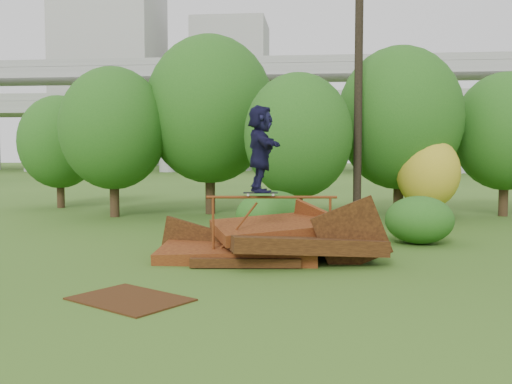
# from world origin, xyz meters

# --- Properties ---
(ground) EXTENTS (240.00, 240.00, 0.00)m
(ground) POSITION_xyz_m (0.00, 0.00, 0.00)
(ground) COLOR #2D5116
(ground) RESTS_ON ground
(scrap_pile) EXTENTS (5.58, 3.39, 1.81)m
(scrap_pile) POSITION_xyz_m (-0.51, 2.36, 0.38)
(scrap_pile) COLOR #3E130B
(scrap_pile) RESTS_ON ground
(grind_rail) EXTENTS (2.93, 0.35, 1.53)m
(grind_rail) POSITION_xyz_m (-0.44, 1.89, 1.14)
(grind_rail) COLOR #6B3110
(grind_rail) RESTS_ON ground
(skateboard) EXTENTS (0.79, 0.28, 0.08)m
(skateboard) POSITION_xyz_m (-0.68, 1.87, 1.59)
(skateboard) COLOR black
(skateboard) RESTS_ON grind_rail
(skater) EXTENTS (1.01, 1.89, 1.94)m
(skater) POSITION_xyz_m (-0.68, 1.87, 2.58)
(skater) COLOR black
(skater) RESTS_ON skateboard
(flat_plate) EXTENTS (2.31, 2.13, 0.03)m
(flat_plate) POSITION_xyz_m (-2.58, -1.60, 0.01)
(flat_plate) COLOR #3B1F0C
(flat_plate) RESTS_ON ground
(tree_0) EXTENTS (4.09, 4.09, 5.77)m
(tree_0) POSITION_xyz_m (-7.17, 10.45, 3.41)
(tree_0) COLOR black
(tree_0) RESTS_ON ground
(tree_1) EXTENTS (5.17, 5.17, 7.20)m
(tree_1) POSITION_xyz_m (-3.69, 11.94, 4.22)
(tree_1) COLOR black
(tree_1) RESTS_ON ground
(tree_2) EXTENTS (3.67, 3.67, 5.17)m
(tree_2) POSITION_xyz_m (-0.04, 8.48, 3.06)
(tree_2) COLOR black
(tree_2) RESTS_ON ground
(tree_3) EXTENTS (4.65, 4.65, 6.45)m
(tree_3) POSITION_xyz_m (3.67, 11.01, 3.77)
(tree_3) COLOR black
(tree_3) RESTS_ON ground
(tree_4) EXTENTS (2.21, 2.21, 3.06)m
(tree_4) POSITION_xyz_m (4.51, 9.78, 1.78)
(tree_4) COLOR black
(tree_4) RESTS_ON ground
(tree_5) EXTENTS (3.99, 3.99, 5.61)m
(tree_5) POSITION_xyz_m (7.89, 12.26, 3.31)
(tree_5) COLOR black
(tree_5) RESTS_ON ground
(tree_6) EXTENTS (3.61, 3.61, 5.04)m
(tree_6) POSITION_xyz_m (-10.85, 13.70, 2.96)
(tree_6) COLOR black
(tree_6) RESTS_ON ground
(shrub_left) EXTENTS (2.08, 1.92, 1.44)m
(shrub_left) POSITION_xyz_m (-0.65, 4.98, 0.72)
(shrub_left) COLOR #164913
(shrub_left) RESTS_ON ground
(shrub_right) EXTENTS (1.86, 1.70, 1.32)m
(shrub_right) POSITION_xyz_m (3.38, 4.99, 0.66)
(shrub_right) COLOR #164913
(shrub_right) RESTS_ON ground
(utility_pole) EXTENTS (1.40, 0.28, 10.57)m
(utility_pole) POSITION_xyz_m (1.98, 8.98, 5.36)
(utility_pole) COLOR black
(utility_pole) RESTS_ON ground
(freeway_overpass) EXTENTS (160.00, 15.00, 13.70)m
(freeway_overpass) POSITION_xyz_m (0.00, 62.92, 10.32)
(freeway_overpass) COLOR gray
(freeway_overpass) RESTS_ON ground
(building_left) EXTENTS (18.00, 16.00, 35.00)m
(building_left) POSITION_xyz_m (-38.00, 95.00, 17.50)
(building_left) COLOR #9E9E99
(building_left) RESTS_ON ground
(building_right) EXTENTS (14.00, 14.00, 28.00)m
(building_right) POSITION_xyz_m (-16.00, 102.00, 14.00)
(building_right) COLOR #9E9E99
(building_right) RESTS_ON ground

